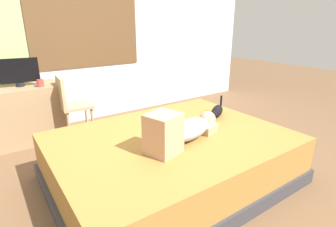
% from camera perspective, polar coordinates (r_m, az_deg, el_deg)
% --- Properties ---
extents(ground_plane, '(16.00, 16.00, 0.00)m').
position_cam_1_polar(ground_plane, '(2.78, 0.48, -13.86)').
color(ground_plane, brown).
extents(back_wall_with_window, '(6.40, 0.14, 2.90)m').
position_cam_1_polar(back_wall_with_window, '(4.36, -17.69, 17.46)').
color(back_wall_with_window, silver).
rests_on(back_wall_with_window, ground).
extents(bed, '(2.24, 1.69, 0.48)m').
position_cam_1_polar(bed, '(2.66, 0.71, -9.61)').
color(bed, '#38383D').
rests_on(bed, ground).
extents(person_lying, '(0.93, 0.49, 0.34)m').
position_cam_1_polar(person_lying, '(2.40, 3.25, -3.45)').
color(person_lying, '#8C939E').
rests_on(person_lying, bed).
extents(cat, '(0.32, 0.23, 0.21)m').
position_cam_1_polar(cat, '(3.07, 10.41, 0.46)').
color(cat, black).
rests_on(cat, bed).
extents(desk, '(0.90, 0.56, 0.74)m').
position_cam_1_polar(desk, '(3.94, -28.36, -0.13)').
color(desk, '#997A56').
rests_on(desk, ground).
extents(tv_monitor, '(0.48, 0.10, 0.35)m').
position_cam_1_polar(tv_monitor, '(3.81, -29.49, 7.75)').
color(tv_monitor, black).
rests_on(tv_monitor, desk).
extents(cup, '(0.08, 0.08, 0.09)m').
position_cam_1_polar(cup, '(3.71, -25.70, 5.89)').
color(cup, '#B23D38').
rests_on(cup, desk).
extents(chair_by_desk, '(0.40, 0.40, 0.86)m').
position_cam_1_polar(chair_by_desk, '(3.69, -20.19, 2.10)').
color(chair_by_desk, tan).
rests_on(chair_by_desk, ground).
extents(curtain_left, '(0.44, 0.06, 2.49)m').
position_cam_1_polar(curtain_left, '(4.05, -31.20, 12.64)').
color(curtain_left, '#ADCC75').
rests_on(curtain_left, ground).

